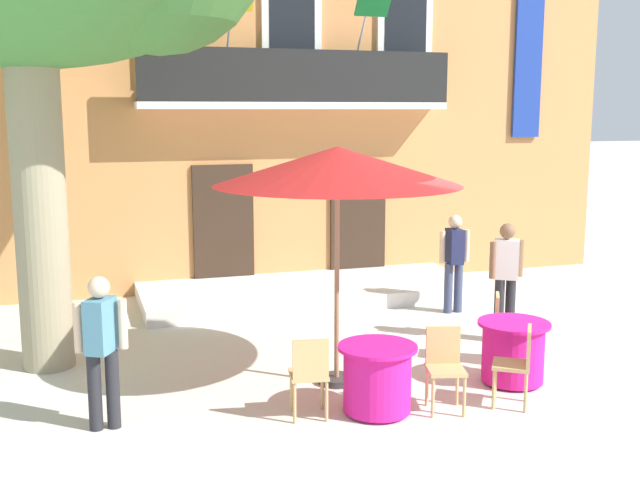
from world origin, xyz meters
TOP-DOWN VIEW (x-y plane):
  - ground_plane at (0.00, 0.00)m, footprint 120.00×120.00m
  - building_facade at (0.07, 6.99)m, footprint 13.00×5.09m
  - entrance_step_platform at (0.07, 3.90)m, footprint 5.83×2.19m
  - cafe_table_near_tree at (-0.76, -1.27)m, footprint 0.86×0.86m
  - cafe_chair_near_tree_0 at (-1.51, -1.22)m, footprint 0.46×0.46m
  - cafe_chair_near_tree_1 at (-0.01, -1.39)m, footprint 0.49×0.49m
  - cafe_table_middle at (1.15, -0.91)m, footprint 0.86×0.86m
  - cafe_chair_middle_0 at (0.80, -1.57)m, footprint 0.55×0.55m
  - cafe_chair_middle_1 at (1.45, -0.22)m, footprint 0.54×0.54m
  - cafe_umbrella at (-0.87, -0.26)m, footprint 2.90×2.90m
  - pedestrian_near_entrance at (1.95, 0.61)m, footprint 0.53×0.37m
  - pedestrian_mid_plaza at (-3.60, -0.80)m, footprint 0.53×0.40m
  - pedestrian_by_tree at (2.01, 2.27)m, footprint 0.53×0.37m

SIDE VIEW (x-z plane):
  - ground_plane at x=0.00m, z-range 0.00..0.00m
  - entrance_step_platform at x=0.07m, z-range 0.00..0.25m
  - cafe_table_near_tree at x=-0.76m, z-range 0.01..0.77m
  - cafe_table_middle at x=1.15m, z-range 0.01..0.77m
  - cafe_chair_near_tree_0 at x=-1.51m, z-range 0.07..0.98m
  - cafe_chair_near_tree_1 at x=-0.01m, z-range 0.07..0.98m
  - cafe_chair_middle_0 at x=0.80m, z-range 0.07..0.98m
  - cafe_chair_middle_1 at x=1.45m, z-range 0.07..0.98m
  - pedestrian_by_tree at x=2.01m, z-range 0.10..1.71m
  - pedestrian_mid_plaza at x=-3.60m, z-range 0.10..1.72m
  - pedestrian_near_entrance at x=1.95m, z-range 0.11..1.82m
  - cafe_umbrella at x=-0.87m, z-range 1.19..4.04m
  - building_facade at x=0.07m, z-range 0.00..7.50m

